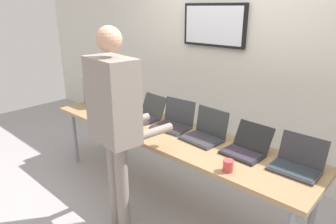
% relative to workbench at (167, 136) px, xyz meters
% --- Properties ---
extents(ground, '(8.00, 8.00, 0.04)m').
position_rel_workbench_xyz_m(ground, '(0.00, 0.00, -0.70)').
color(ground, '#A09CA0').
extents(back_wall, '(8.00, 0.11, 2.42)m').
position_rel_workbench_xyz_m(back_wall, '(-0.01, 1.13, 0.54)').
color(back_wall, silver).
rests_on(back_wall, ground).
extents(workbench, '(2.89, 0.70, 0.73)m').
position_rel_workbench_xyz_m(workbench, '(0.00, 0.00, 0.00)').
color(workbench, '#9D7A53').
rests_on(workbench, ground).
extents(equipment_box, '(0.34, 0.32, 0.32)m').
position_rel_workbench_xyz_m(equipment_box, '(-1.22, 0.12, 0.21)').
color(equipment_box, gray).
rests_on(equipment_box, workbench).
extents(laptop_station_0, '(0.38, 0.34, 0.24)m').
position_rel_workbench_xyz_m(laptop_station_0, '(-0.82, 0.11, 0.10)').
color(laptop_station_0, '#B0AEB3').
rests_on(laptop_station_0, workbench).
extents(laptop_station_1, '(0.35, 0.36, 0.24)m').
position_rel_workbench_xyz_m(laptop_station_1, '(-0.42, 0.12, 0.10)').
color(laptop_station_1, '#393938').
rests_on(laptop_station_1, workbench).
extents(laptop_station_2, '(0.38, 0.33, 0.27)m').
position_rel_workbench_xyz_m(laptop_station_2, '(-0.02, 0.13, 0.11)').
color(laptop_station_2, '#373A40').
rests_on(laptop_station_2, workbench).
extents(laptop_station_3, '(0.36, 0.32, 0.27)m').
position_rel_workbench_xyz_m(laptop_station_3, '(0.38, 0.10, 0.11)').
color(laptop_station_3, '#35393C').
rests_on(laptop_station_3, workbench).
extents(laptop_station_4, '(0.34, 0.35, 0.22)m').
position_rel_workbench_xyz_m(laptop_station_4, '(0.80, 0.11, 0.10)').
color(laptop_station_4, '#232425').
rests_on(laptop_station_4, workbench).
extents(laptop_station_5, '(0.35, 0.30, 0.24)m').
position_rel_workbench_xyz_m(laptop_station_5, '(1.21, 0.12, 0.10)').
color(laptop_station_5, '#37353B').
rests_on(laptop_station_5, workbench).
extents(person, '(0.49, 0.63, 1.76)m').
position_rel_workbench_xyz_m(person, '(0.00, -0.62, 0.39)').
color(person, gray).
rests_on(person, ground).
extents(coffee_mug, '(0.08, 0.08, 0.09)m').
position_rel_workbench_xyz_m(coffee_mug, '(0.84, -0.25, 0.09)').
color(coffee_mug, '#D44240').
rests_on(coffee_mug, workbench).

